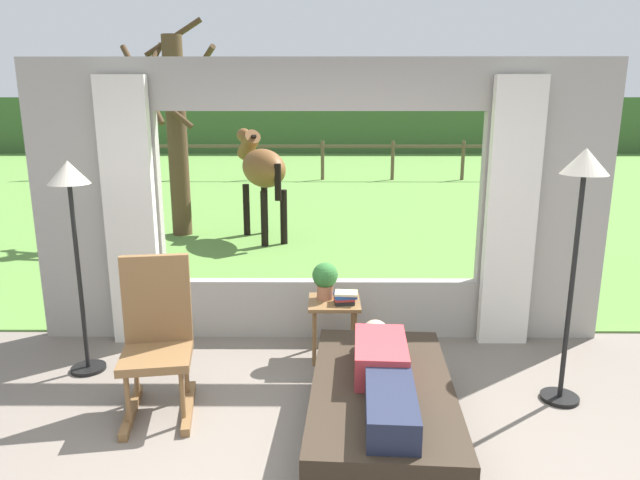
{
  "coord_description": "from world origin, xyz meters",
  "views": [
    {
      "loc": [
        0.03,
        -2.81,
        2.17
      ],
      "look_at": [
        0.0,
        1.8,
        1.05
      ],
      "focal_mm": 31.82,
      "sensor_mm": 36.0,
      "label": 1
    }
  ],
  "objects_px": {
    "side_table": "(334,311)",
    "pasture_tree": "(176,130)",
    "book_stack": "(345,297)",
    "recliner_sofa": "(382,411)",
    "reclining_person": "(384,371)",
    "potted_plant": "(325,278)",
    "rocking_chair": "(157,337)",
    "floor_lamp_right": "(581,201)",
    "floor_lamp_left": "(71,204)",
    "horse": "(262,168)"
  },
  "relations": [
    {
      "from": "side_table",
      "to": "pasture_tree",
      "type": "bearing_deg",
      "value": 117.88
    },
    {
      "from": "rocking_chair",
      "to": "potted_plant",
      "type": "distance_m",
      "value": 1.5
    },
    {
      "from": "horse",
      "to": "book_stack",
      "type": "bearing_deg",
      "value": -101.77
    },
    {
      "from": "potted_plant",
      "to": "side_table",
      "type": "bearing_deg",
      "value": -36.87
    },
    {
      "from": "reclining_person",
      "to": "rocking_chair",
      "type": "height_order",
      "value": "rocking_chair"
    },
    {
      "from": "floor_lamp_left",
      "to": "horse",
      "type": "xyz_separation_m",
      "value": [
        0.98,
        4.67,
        -0.25
      ]
    },
    {
      "from": "book_stack",
      "to": "recliner_sofa",
      "type": "bearing_deg",
      "value": -80.65
    },
    {
      "from": "horse",
      "to": "side_table",
      "type": "bearing_deg",
      "value": -102.65
    },
    {
      "from": "horse",
      "to": "pasture_tree",
      "type": "distance_m",
      "value": 1.54
    },
    {
      "from": "rocking_chair",
      "to": "side_table",
      "type": "distance_m",
      "value": 1.53
    },
    {
      "from": "recliner_sofa",
      "to": "pasture_tree",
      "type": "bearing_deg",
      "value": 118.45
    },
    {
      "from": "book_stack",
      "to": "reclining_person",
      "type": "bearing_deg",
      "value": -81.02
    },
    {
      "from": "rocking_chair",
      "to": "recliner_sofa",
      "type": "bearing_deg",
      "value": -24.35
    },
    {
      "from": "recliner_sofa",
      "to": "horse",
      "type": "bearing_deg",
      "value": 107.05
    },
    {
      "from": "floor_lamp_right",
      "to": "pasture_tree",
      "type": "bearing_deg",
      "value": 127.59
    },
    {
      "from": "floor_lamp_left",
      "to": "horse",
      "type": "bearing_deg",
      "value": 78.19
    },
    {
      "from": "reclining_person",
      "to": "pasture_tree",
      "type": "xyz_separation_m",
      "value": [
        -2.76,
        6.0,
        1.22
      ]
    },
    {
      "from": "reclining_person",
      "to": "horse",
      "type": "xyz_separation_m",
      "value": [
        -1.36,
        5.72,
        0.63
      ]
    },
    {
      "from": "floor_lamp_left",
      "to": "horse",
      "type": "relative_size",
      "value": 0.99
    },
    {
      "from": "recliner_sofa",
      "to": "reclining_person",
      "type": "bearing_deg",
      "value": -86.48
    },
    {
      "from": "potted_plant",
      "to": "floor_lamp_left",
      "type": "relative_size",
      "value": 0.18
    },
    {
      "from": "book_stack",
      "to": "pasture_tree",
      "type": "relative_size",
      "value": 0.06
    },
    {
      "from": "recliner_sofa",
      "to": "side_table",
      "type": "xyz_separation_m",
      "value": [
        -0.29,
        1.26,
        0.21
      ]
    },
    {
      "from": "recliner_sofa",
      "to": "rocking_chair",
      "type": "relative_size",
      "value": 1.56
    },
    {
      "from": "rocking_chair",
      "to": "floor_lamp_left",
      "type": "distance_m",
      "value": 1.29
    },
    {
      "from": "side_table",
      "to": "horse",
      "type": "distance_m",
      "value": 4.6
    },
    {
      "from": "recliner_sofa",
      "to": "floor_lamp_right",
      "type": "bearing_deg",
      "value": 24.77
    },
    {
      "from": "rocking_chair",
      "to": "floor_lamp_left",
      "type": "bearing_deg",
      "value": 134.38
    },
    {
      "from": "pasture_tree",
      "to": "rocking_chair",
      "type": "bearing_deg",
      "value": -77.75
    },
    {
      "from": "reclining_person",
      "to": "book_stack",
      "type": "distance_m",
      "value": 1.27
    },
    {
      "from": "side_table",
      "to": "floor_lamp_right",
      "type": "distance_m",
      "value": 2.13
    },
    {
      "from": "recliner_sofa",
      "to": "book_stack",
      "type": "xyz_separation_m",
      "value": [
        -0.2,
        1.2,
        0.35
      ]
    },
    {
      "from": "recliner_sofa",
      "to": "horse",
      "type": "relative_size",
      "value": 0.99
    },
    {
      "from": "reclining_person",
      "to": "pasture_tree",
      "type": "relative_size",
      "value": 0.41
    },
    {
      "from": "rocking_chair",
      "to": "book_stack",
      "type": "xyz_separation_m",
      "value": [
        1.37,
        0.78,
        0.03
      ]
    },
    {
      "from": "book_stack",
      "to": "floor_lamp_right",
      "type": "bearing_deg",
      "value": -22.52
    },
    {
      "from": "floor_lamp_left",
      "to": "side_table",
      "type": "bearing_deg",
      "value": 7.19
    },
    {
      "from": "pasture_tree",
      "to": "horse",
      "type": "bearing_deg",
      "value": -11.09
    },
    {
      "from": "potted_plant",
      "to": "floor_lamp_left",
      "type": "xyz_separation_m",
      "value": [
        -1.97,
        -0.32,
        0.7
      ]
    },
    {
      "from": "potted_plant",
      "to": "pasture_tree",
      "type": "relative_size",
      "value": 0.09
    },
    {
      "from": "reclining_person",
      "to": "book_stack",
      "type": "xyz_separation_m",
      "value": [
        -0.2,
        1.25,
        0.05
      ]
    },
    {
      "from": "reclining_person",
      "to": "potted_plant",
      "type": "relative_size",
      "value": 4.49
    },
    {
      "from": "side_table",
      "to": "potted_plant",
      "type": "xyz_separation_m",
      "value": [
        -0.08,
        0.06,
        0.28
      ]
    },
    {
      "from": "rocking_chair",
      "to": "book_stack",
      "type": "relative_size",
      "value": 5.34
    },
    {
      "from": "pasture_tree",
      "to": "recliner_sofa",
      "type": "bearing_deg",
      "value": -65.07
    },
    {
      "from": "rocking_chair",
      "to": "floor_lamp_right",
      "type": "relative_size",
      "value": 0.6
    },
    {
      "from": "potted_plant",
      "to": "book_stack",
      "type": "distance_m",
      "value": 0.24
    },
    {
      "from": "recliner_sofa",
      "to": "rocking_chair",
      "type": "height_order",
      "value": "rocking_chair"
    },
    {
      "from": "side_table",
      "to": "potted_plant",
      "type": "distance_m",
      "value": 0.29
    },
    {
      "from": "recliner_sofa",
      "to": "reclining_person",
      "type": "relative_size",
      "value": 1.22
    }
  ]
}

